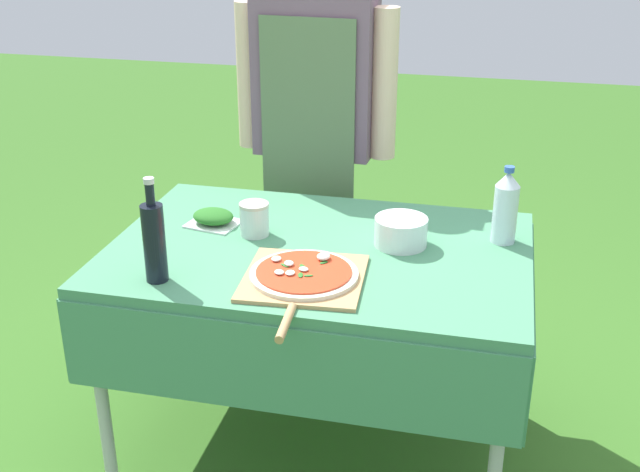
# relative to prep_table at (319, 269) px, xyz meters

# --- Properties ---
(ground_plane) EXTENTS (12.00, 12.00, 0.00)m
(ground_plane) POSITION_rel_prep_table_xyz_m (0.00, 0.00, -0.69)
(ground_plane) COLOR #386B23
(prep_table) EXTENTS (1.34, 0.91, 0.77)m
(prep_table) POSITION_rel_prep_table_xyz_m (0.00, 0.00, 0.00)
(prep_table) COLOR #478960
(prep_table) RESTS_ON ground
(person_cook) EXTENTS (0.63, 0.23, 1.69)m
(person_cook) POSITION_rel_prep_table_xyz_m (-0.18, 0.70, 0.31)
(person_cook) COLOR #4C4C51
(person_cook) RESTS_ON ground
(pizza_on_peel) EXTENTS (0.37, 0.54, 0.05)m
(pizza_on_peel) POSITION_rel_prep_table_xyz_m (0.01, -0.24, 0.09)
(pizza_on_peel) COLOR tan
(pizza_on_peel) RESTS_ON prep_table
(oil_bottle) EXTENTS (0.07, 0.07, 0.31)m
(oil_bottle) POSITION_rel_prep_table_xyz_m (-0.40, -0.33, 0.20)
(oil_bottle) COLOR black
(oil_bottle) RESTS_ON prep_table
(water_bottle) EXTENTS (0.08, 0.08, 0.25)m
(water_bottle) POSITION_rel_prep_table_xyz_m (0.57, 0.18, 0.20)
(water_bottle) COLOR silver
(water_bottle) RESTS_ON prep_table
(herb_container) EXTENTS (0.19, 0.17, 0.05)m
(herb_container) POSITION_rel_prep_table_xyz_m (-0.39, 0.10, 0.10)
(herb_container) COLOR silver
(herb_container) RESTS_ON prep_table
(mixing_tub) EXTENTS (0.17, 0.17, 0.09)m
(mixing_tub) POSITION_rel_prep_table_xyz_m (0.25, 0.08, 0.12)
(mixing_tub) COLOR silver
(mixing_tub) RESTS_ON prep_table
(sauce_jar) EXTENTS (0.10, 0.10, 0.11)m
(sauce_jar) POSITION_rel_prep_table_xyz_m (-0.23, 0.05, 0.13)
(sauce_jar) COLOR silver
(sauce_jar) RESTS_ON prep_table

